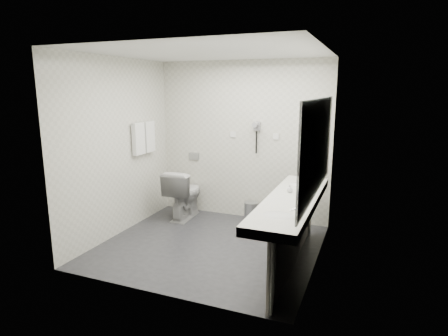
% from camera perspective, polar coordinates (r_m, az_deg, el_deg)
% --- Properties ---
extents(floor, '(2.80, 2.80, 0.00)m').
position_cam_1_polar(floor, '(5.14, -2.22, -11.72)').
color(floor, '#29292E').
rests_on(floor, ground).
extents(ceiling, '(2.80, 2.80, 0.00)m').
position_cam_1_polar(ceiling, '(4.73, -2.48, 17.24)').
color(ceiling, silver).
rests_on(ceiling, wall_back).
extents(wall_back, '(2.80, 0.00, 2.80)m').
position_cam_1_polar(wall_back, '(5.97, 2.78, 4.13)').
color(wall_back, beige).
rests_on(wall_back, floor).
extents(wall_front, '(2.80, 0.00, 2.80)m').
position_cam_1_polar(wall_front, '(3.65, -10.72, -1.15)').
color(wall_front, beige).
rests_on(wall_front, floor).
extents(wall_left, '(0.00, 2.60, 2.60)m').
position_cam_1_polar(wall_left, '(5.50, -15.80, 2.99)').
color(wall_left, beige).
rests_on(wall_left, floor).
extents(wall_right, '(0.00, 2.60, 2.60)m').
position_cam_1_polar(wall_right, '(4.40, 14.53, 0.90)').
color(wall_right, beige).
rests_on(wall_right, floor).
extents(vanity_counter, '(0.55, 2.20, 0.10)m').
position_cam_1_polar(vanity_counter, '(4.36, 10.27, -5.11)').
color(vanity_counter, silver).
rests_on(vanity_counter, floor).
extents(vanity_panel, '(0.03, 2.15, 0.75)m').
position_cam_1_polar(vanity_panel, '(4.50, 10.39, -10.32)').
color(vanity_panel, gray).
rests_on(vanity_panel, floor).
extents(vanity_post_near, '(0.06, 0.06, 0.75)m').
position_cam_1_polar(vanity_post_near, '(3.57, 7.35, -16.42)').
color(vanity_post_near, silver).
rests_on(vanity_post_near, floor).
extents(vanity_post_far, '(0.06, 0.06, 0.75)m').
position_cam_1_polar(vanity_post_far, '(5.46, 12.93, -6.38)').
color(vanity_post_far, silver).
rests_on(vanity_post_far, floor).
extents(mirror, '(0.02, 2.20, 1.05)m').
position_cam_1_polar(mirror, '(4.17, 14.10, 3.12)').
color(mirror, '#B2BCC6').
rests_on(mirror, wall_right).
extents(basin_near, '(0.40, 0.31, 0.05)m').
position_cam_1_polar(basin_near, '(3.74, 8.24, -7.36)').
color(basin_near, white).
rests_on(basin_near, vanity_counter).
extents(basin_far, '(0.40, 0.31, 0.05)m').
position_cam_1_polar(basin_far, '(4.97, 11.83, -2.63)').
color(basin_far, white).
rests_on(basin_far, vanity_counter).
extents(faucet_near, '(0.04, 0.04, 0.15)m').
position_cam_1_polar(faucet_near, '(3.68, 11.25, -6.35)').
color(faucet_near, silver).
rests_on(faucet_near, vanity_counter).
extents(faucet_far, '(0.04, 0.04, 0.15)m').
position_cam_1_polar(faucet_far, '(4.92, 14.11, -1.81)').
color(faucet_far, silver).
rests_on(faucet_far, vanity_counter).
extents(soap_bottle_a, '(0.05, 0.05, 0.11)m').
position_cam_1_polar(soap_bottle_a, '(4.38, 11.98, -3.69)').
color(soap_bottle_a, beige).
rests_on(soap_bottle_a, vanity_counter).
extents(soap_bottle_b, '(0.10, 0.10, 0.09)m').
position_cam_1_polar(soap_bottle_b, '(4.55, 10.00, -3.12)').
color(soap_bottle_b, beige).
rests_on(soap_bottle_b, vanity_counter).
extents(soap_bottle_c, '(0.05, 0.05, 0.11)m').
position_cam_1_polar(soap_bottle_c, '(4.28, 11.27, -4.05)').
color(soap_bottle_c, beige).
rests_on(soap_bottle_c, vanity_counter).
extents(glass_left, '(0.08, 0.08, 0.11)m').
position_cam_1_polar(glass_left, '(4.61, 12.49, -2.91)').
color(glass_left, silver).
rests_on(glass_left, vanity_counter).
extents(toilet, '(0.48, 0.81, 0.80)m').
position_cam_1_polar(toilet, '(6.11, -6.09, -3.90)').
color(toilet, white).
rests_on(toilet, floor).
extents(flush_plate, '(0.18, 0.02, 0.12)m').
position_cam_1_polar(flush_plate, '(6.33, -4.58, 1.81)').
color(flush_plate, '#B2B5BA').
rests_on(flush_plate, wall_back).
extents(pedal_bin, '(0.25, 0.25, 0.31)m').
position_cam_1_polar(pedal_bin, '(5.95, 4.15, -6.79)').
color(pedal_bin, '#B2B5BA').
rests_on(pedal_bin, floor).
extents(bin_lid, '(0.22, 0.22, 0.02)m').
position_cam_1_polar(bin_lid, '(5.90, 4.17, -5.30)').
color(bin_lid, '#B2B5BA').
rests_on(bin_lid, pedal_bin).
extents(towel_rail, '(0.02, 0.62, 0.02)m').
position_cam_1_polar(towel_rail, '(5.87, -12.30, 6.68)').
color(towel_rail, silver).
rests_on(towel_rail, wall_left).
extents(towel_near, '(0.07, 0.24, 0.48)m').
position_cam_1_polar(towel_near, '(5.78, -12.90, 4.37)').
color(towel_near, white).
rests_on(towel_near, towel_rail).
extents(towel_far, '(0.07, 0.24, 0.48)m').
position_cam_1_polar(towel_far, '(6.01, -11.38, 4.72)').
color(towel_far, white).
rests_on(towel_far, towel_rail).
extents(dryer_cradle, '(0.10, 0.04, 0.14)m').
position_cam_1_polar(dryer_cradle, '(5.84, 5.04, 6.38)').
color(dryer_cradle, gray).
rests_on(dryer_cradle, wall_back).
extents(dryer_barrel, '(0.08, 0.14, 0.08)m').
position_cam_1_polar(dryer_barrel, '(5.77, 4.85, 6.62)').
color(dryer_barrel, gray).
rests_on(dryer_barrel, dryer_cradle).
extents(dryer_cord, '(0.02, 0.02, 0.35)m').
position_cam_1_polar(dryer_cord, '(5.85, 4.96, 3.93)').
color(dryer_cord, black).
rests_on(dryer_cord, dryer_cradle).
extents(switch_plate_a, '(0.09, 0.02, 0.09)m').
position_cam_1_polar(switch_plate_a, '(6.00, 1.40, 5.14)').
color(switch_plate_a, white).
rests_on(switch_plate_a, wall_back).
extents(switch_plate_b, '(0.09, 0.02, 0.09)m').
position_cam_1_polar(switch_plate_b, '(5.79, 7.92, 4.78)').
color(switch_plate_b, white).
rests_on(switch_plate_b, wall_back).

